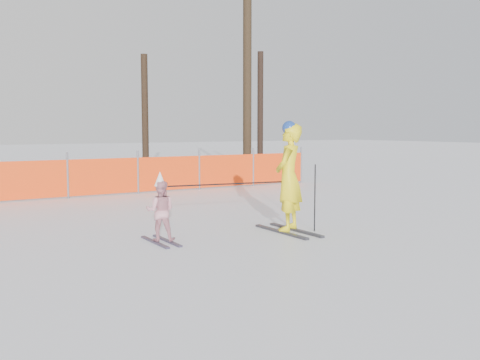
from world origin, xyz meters
The scene contains 6 objects.
ground centered at (0.00, 0.00, 0.00)m, with size 120.00×120.00×0.00m, color white.
adult centered at (1.00, 0.43, 1.01)m, with size 0.84×1.52×2.02m.
child centered at (-1.34, 0.84, 0.54)m, with size 0.61×1.06×1.18m.
ski_poles centered at (0.42, 0.48, 0.81)m, with size 2.68×0.61×1.23m.
safety_fence centered at (-1.19, 7.37, 0.56)m, with size 16.06×0.06×1.25m.
tree_trunks centered at (5.42, 10.29, 3.06)m, with size 4.62×3.55×7.22m.
Camera 1 is at (-4.85, -7.27, 1.88)m, focal length 40.00 mm.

